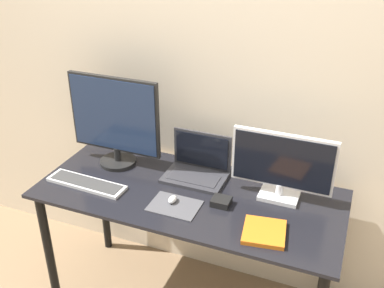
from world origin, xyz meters
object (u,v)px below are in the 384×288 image
at_px(monitor_right, 282,165).
at_px(laptop, 198,166).
at_px(mouse, 172,199).
at_px(power_brick, 221,202).
at_px(keyboard, 86,183).
at_px(book, 264,232).
at_px(monitor_left, 115,121).

relative_size(monitor_right, laptop, 1.52).
bearing_deg(mouse, monitor_right, 27.16).
xyz_separation_m(monitor_right, laptop, (-0.44, 0.04, -0.12)).
distance_m(mouse, power_brick, 0.23).
distance_m(keyboard, mouse, 0.47).
bearing_deg(monitor_right, mouse, -152.84).
height_order(monitor_right, book, monitor_right).
bearing_deg(power_brick, monitor_right, 34.13).
bearing_deg(monitor_right, monitor_left, -180.00).
bearing_deg(laptop, power_brick, -45.77).
bearing_deg(book, power_brick, 150.55).
bearing_deg(keyboard, mouse, 2.41).
bearing_deg(keyboard, monitor_left, 82.06).
bearing_deg(laptop, monitor_left, -174.76).
relative_size(monitor_right, book, 2.28).
relative_size(monitor_left, monitor_right, 1.06).
bearing_deg(monitor_right, laptop, 174.60).
bearing_deg(monitor_right, keyboard, -164.62).
bearing_deg(keyboard, power_brick, 7.67).
xyz_separation_m(keyboard, mouse, (0.47, 0.02, 0.01)).
bearing_deg(power_brick, laptop, 134.23).
relative_size(laptop, book, 1.50).
height_order(monitor_left, laptop, monitor_left).
bearing_deg(book, mouse, 172.17).
bearing_deg(monitor_left, monitor_right, 0.00).
height_order(laptop, book, laptop).
height_order(monitor_left, power_brick, monitor_left).
xyz_separation_m(monitor_left, mouse, (0.43, -0.24, -0.24)).
bearing_deg(book, monitor_right, 90.20).
height_order(book, power_brick, power_brick).
bearing_deg(book, monitor_left, 161.50).
bearing_deg(laptop, keyboard, -148.74).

